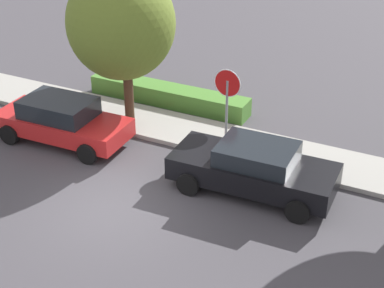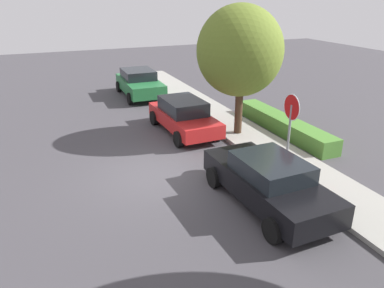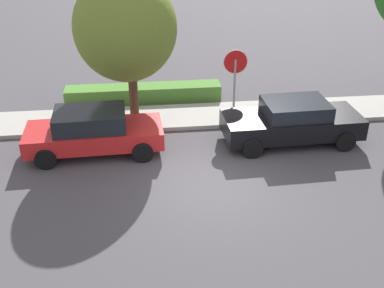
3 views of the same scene
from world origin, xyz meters
The scene contains 8 objects.
ground_plane centered at (0.00, 0.00, 0.00)m, with size 60.00×60.00×0.00m, color #423F44.
sidewalk_curb centered at (0.00, 4.50, 0.07)m, with size 32.00×2.00×0.14m, color #9E9B93.
stop_sign centered at (1.39, 4.11, 1.85)m, with size 0.86×0.08×2.65m.
parked_car_black centered at (2.99, 2.31, 0.73)m, with size 4.54×2.12×1.43m.
parked_car_red centered at (-3.45, 2.30, 0.74)m, with size 4.33×2.04×1.43m.
street_tree_mid_block centered at (-2.29, 4.23, 3.47)m, with size 3.39×3.39×5.26m.
fire_hydrant centered at (3.10, 3.81, 0.36)m, with size 0.30×0.22×0.72m.
front_yard_hedge centered at (-1.79, 6.24, 0.33)m, with size 6.05×0.88×0.66m.
Camera 1 is at (7.56, -10.59, 9.02)m, focal length 55.00 mm.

